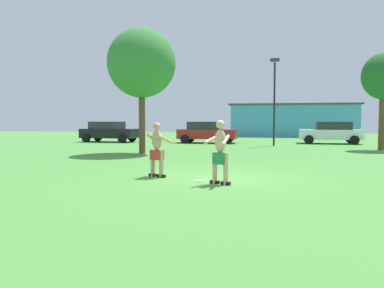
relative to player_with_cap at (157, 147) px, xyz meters
name	(u,v)px	position (x,y,z in m)	size (l,w,h in m)	color
ground_plane	(223,178)	(1.96, 0.24, -0.91)	(80.00, 80.00, 0.00)	#4C8E3D
player_with_cap	(157,147)	(0.00, 0.00, 0.00)	(0.77, 0.73, 1.67)	black
player_in_green	(220,151)	(2.04, -0.95, 0.00)	(0.71, 0.78, 1.72)	black
frisbee	(201,181)	(1.44, -0.52, -0.90)	(0.30, 0.30, 0.03)	white
car_red_near_post	(207,132)	(-1.37, 17.18, -0.09)	(4.34, 2.10, 1.58)	maroon
car_white_mid_lot	(331,132)	(7.52, 18.18, -0.09)	(4.35, 2.12, 1.58)	white
car_black_far_end	(109,131)	(-9.04, 16.95, -0.09)	(4.41, 2.26, 1.58)	black
lamp_post	(274,93)	(3.49, 14.84, 2.59)	(0.60, 0.24, 5.70)	black
outbuilding_behind_lot	(292,120)	(5.40, 30.20, 0.76)	(12.76, 5.11, 3.34)	#4C9ED1
tree_left_field	(384,77)	(9.49, 12.60, 3.20)	(2.38, 2.38, 5.50)	brown
tree_right_field	(142,63)	(-3.14, 7.72, 3.67)	(3.46, 3.46, 6.35)	brown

